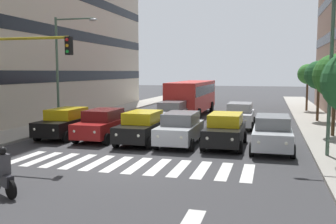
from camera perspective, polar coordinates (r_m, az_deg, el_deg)
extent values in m
plane|color=#38383A|center=(16.10, -6.14, -7.87)|extent=(180.00, 180.00, 0.00)
cube|color=black|center=(39.70, -18.85, 5.22)|extent=(11.68, 26.22, 0.90)
cube|color=black|center=(39.82, -19.02, 10.27)|extent=(11.68, 26.22, 0.90)
cube|color=black|center=(40.25, -19.20, 15.25)|extent=(11.68, 26.22, 0.90)
cube|color=silver|center=(15.08, 11.90, -8.91)|extent=(0.45, 2.80, 0.01)
cube|color=silver|center=(15.15, 8.47, -8.78)|extent=(0.45, 2.80, 0.01)
cube|color=silver|center=(15.28, 5.07, -8.61)|extent=(0.45, 2.80, 0.01)
cube|color=silver|center=(15.45, 1.75, -8.42)|extent=(0.45, 2.80, 0.01)
cube|color=silver|center=(15.68, -1.49, -8.21)|extent=(0.45, 2.80, 0.01)
cube|color=silver|center=(15.95, -4.62, -7.98)|extent=(0.45, 2.80, 0.01)
cube|color=silver|center=(16.27, -7.63, -7.73)|extent=(0.45, 2.80, 0.01)
cube|color=silver|center=(16.63, -10.52, -7.48)|extent=(0.45, 2.80, 0.01)
cube|color=silver|center=(17.03, -13.27, -7.22)|extent=(0.45, 2.80, 0.01)
cube|color=silver|center=(17.47, -15.89, -6.95)|extent=(0.45, 2.80, 0.01)
cube|color=silver|center=(17.94, -18.37, -6.69)|extent=(0.45, 2.80, 0.01)
cube|color=silver|center=(18.44, -20.72, -6.43)|extent=(0.45, 2.80, 0.01)
cube|color=#B2B7BC|center=(19.26, 15.37, -3.56)|extent=(1.80, 4.40, 0.80)
cube|color=slate|center=(19.36, 15.42, -1.42)|extent=(1.58, 2.46, 0.60)
cylinder|color=black|center=(17.94, 18.24, -5.65)|extent=(0.22, 0.64, 0.64)
cylinder|color=black|center=(17.92, 12.46, -5.50)|extent=(0.22, 0.64, 0.64)
cylinder|color=black|center=(20.79, 17.81, -4.06)|extent=(0.22, 0.64, 0.64)
cylinder|color=black|center=(20.77, 12.83, -3.92)|extent=(0.22, 0.64, 0.64)
sphere|color=white|center=(17.15, 17.33, -4.52)|extent=(0.18, 0.18, 0.18)
sphere|color=white|center=(17.14, 13.47, -4.42)|extent=(0.18, 0.18, 0.18)
cube|color=black|center=(19.79, 8.56, -3.16)|extent=(1.80, 4.40, 0.80)
cube|color=yellow|center=(19.88, 8.66, -1.08)|extent=(1.58, 2.46, 0.60)
cylinder|color=black|center=(18.35, 10.82, -5.19)|extent=(0.22, 0.64, 0.64)
cylinder|color=black|center=(18.56, 5.25, -4.98)|extent=(0.22, 0.64, 0.64)
cylinder|color=black|center=(21.20, 11.41, -3.69)|extent=(0.22, 0.64, 0.64)
cylinder|color=black|center=(21.39, 6.59, -3.52)|extent=(0.22, 0.64, 0.64)
sphere|color=white|center=(17.61, 9.63, -4.06)|extent=(0.18, 0.18, 0.18)
sphere|color=white|center=(17.75, 5.91, -3.92)|extent=(0.18, 0.18, 0.18)
cube|color=#B2B7BC|center=(20.03, 1.82, -2.98)|extent=(1.80, 4.40, 0.80)
cube|color=slate|center=(20.13, 1.96, -0.92)|extent=(1.58, 2.46, 0.60)
cylinder|color=black|center=(18.52, 3.50, -4.99)|extent=(0.22, 0.64, 0.64)
cylinder|color=black|center=(18.95, -1.86, -4.73)|extent=(0.22, 0.64, 0.64)
cylinder|color=black|center=(21.32, 5.07, -3.53)|extent=(0.22, 0.64, 0.64)
cylinder|color=black|center=(21.70, 0.38, -3.34)|extent=(0.22, 0.64, 0.64)
sphere|color=white|center=(17.83, 2.04, -3.85)|extent=(0.18, 0.18, 0.18)
sphere|color=white|center=(18.12, -1.52, -3.69)|extent=(0.18, 0.18, 0.18)
cube|color=black|center=(20.60, -3.95, -2.74)|extent=(1.80, 4.40, 0.80)
cube|color=yellow|center=(20.69, -3.78, -0.74)|extent=(1.58, 2.46, 0.60)
cylinder|color=black|center=(19.03, -2.80, -4.69)|extent=(0.22, 0.64, 0.64)
cylinder|color=black|center=(19.65, -7.81, -4.39)|extent=(0.22, 0.64, 0.64)
cylinder|color=black|center=(21.77, -0.45, -3.31)|extent=(0.22, 0.64, 0.64)
cylinder|color=black|center=(22.31, -4.91, -3.11)|extent=(0.22, 0.64, 0.64)
sphere|color=white|center=(18.40, -4.43, -3.55)|extent=(0.18, 0.18, 0.18)
sphere|color=white|center=(18.81, -7.75, -3.38)|extent=(0.18, 0.18, 0.18)
cube|color=maroon|center=(21.95, -9.83, -2.27)|extent=(1.80, 4.40, 0.80)
cube|color=maroon|center=(22.04, -9.64, -0.40)|extent=(1.58, 2.46, 0.60)
cylinder|color=black|center=(20.34, -9.23, -4.06)|extent=(0.22, 0.64, 0.64)
cylinder|color=black|center=(21.14, -13.69, -3.77)|extent=(0.22, 0.64, 0.64)
cylinder|color=black|center=(22.98, -6.25, -2.85)|extent=(0.22, 0.64, 0.64)
cylinder|color=black|center=(23.69, -10.31, -2.65)|extent=(0.22, 0.64, 0.64)
sphere|color=white|center=(19.77, -10.94, -2.97)|extent=(0.18, 0.18, 0.18)
sphere|color=white|center=(20.30, -13.87, -2.80)|extent=(0.18, 0.18, 0.18)
cube|color=black|center=(23.11, -15.17, -1.97)|extent=(1.80, 4.40, 0.80)
cube|color=yellow|center=(23.20, -14.97, -0.20)|extent=(1.58, 2.46, 0.60)
cylinder|color=black|center=(21.49, -15.02, -3.65)|extent=(0.22, 0.64, 0.64)
cylinder|color=black|center=(22.43, -19.01, -3.37)|extent=(0.22, 0.64, 0.64)
cylinder|color=black|center=(24.01, -11.54, -2.56)|extent=(0.22, 0.64, 0.64)
cylinder|color=black|center=(24.86, -15.26, -2.35)|extent=(0.22, 0.64, 0.64)
sphere|color=white|center=(20.99, -16.77, -2.60)|extent=(0.18, 0.18, 0.18)
sphere|color=white|center=(21.61, -19.37, -2.44)|extent=(0.18, 0.18, 0.18)
cube|color=#B2B7BC|center=(27.39, 0.53, -0.53)|extent=(1.80, 4.40, 0.80)
cube|color=slate|center=(27.51, 0.64, 0.96)|extent=(1.58, 2.46, 0.60)
cylinder|color=black|center=(25.82, 1.66, -1.83)|extent=(0.22, 0.64, 0.64)
cylinder|color=black|center=(26.30, -2.16, -1.69)|extent=(0.22, 0.64, 0.64)
cylinder|color=black|center=(28.63, 3.01, -1.06)|extent=(0.22, 0.64, 0.64)
cylinder|color=black|center=(29.06, -0.47, -0.94)|extent=(0.22, 0.64, 0.64)
sphere|color=white|center=(25.17, 0.57, -0.93)|extent=(0.18, 0.18, 0.18)
sphere|color=white|center=(25.48, -1.94, -0.85)|extent=(0.18, 0.18, 0.18)
cube|color=silver|center=(26.65, 10.69, -0.82)|extent=(1.80, 4.40, 0.80)
cube|color=gray|center=(26.77, 10.75, 0.72)|extent=(1.58, 2.46, 0.60)
cylinder|color=black|center=(25.21, 12.45, -2.17)|extent=(0.22, 0.64, 0.64)
cylinder|color=black|center=(25.35, 8.38, -2.04)|extent=(0.22, 0.64, 0.64)
cylinder|color=black|center=(28.08, 12.73, -1.34)|extent=(0.22, 0.64, 0.64)
cylinder|color=black|center=(28.21, 9.08, -1.23)|extent=(0.22, 0.64, 0.64)
sphere|color=white|center=(24.47, 11.64, -1.26)|extent=(0.18, 0.18, 0.18)
sphere|color=white|center=(24.56, 8.96, -1.18)|extent=(0.18, 0.18, 0.18)
cube|color=red|center=(33.74, 3.68, 2.46)|extent=(2.50, 10.50, 2.50)
cube|color=black|center=(33.71, 3.69, 3.39)|extent=(2.52, 9.87, 0.80)
cylinder|color=black|center=(30.01, 4.62, -0.39)|extent=(0.28, 1.00, 1.00)
cylinder|color=black|center=(30.56, 0.00, -0.26)|extent=(0.28, 1.00, 1.00)
cylinder|color=black|center=(36.71, 6.56, 0.77)|extent=(0.28, 1.00, 1.00)
cylinder|color=black|center=(37.16, 2.74, 0.86)|extent=(0.28, 1.00, 1.00)
cylinder|color=black|center=(12.72, -22.51, -10.70)|extent=(0.58, 0.36, 0.60)
cube|color=#232328|center=(13.14, -23.60, -9.22)|extent=(1.09, 0.71, 0.36)
cube|color=#4C4C51|center=(12.94, -23.51, -7.26)|extent=(0.41, 0.45, 0.64)
sphere|color=black|center=(12.85, -23.59, -5.35)|extent=(0.26, 0.26, 0.26)
cylinder|color=#AD991E|center=(17.96, -21.34, 10.23)|extent=(4.72, 0.12, 0.12)
cube|color=black|center=(16.66, -14.66, 9.59)|extent=(0.24, 0.28, 0.76)
sphere|color=red|center=(16.55, -14.94, 10.44)|extent=(0.14, 0.14, 0.14)
sphere|color=orange|center=(16.53, -14.92, 9.62)|extent=(0.14, 0.14, 0.14)
sphere|color=green|center=(16.52, -14.89, 8.78)|extent=(0.14, 0.14, 0.14)
cylinder|color=#4C6B56|center=(18.13, 23.26, 5.90)|extent=(0.16, 0.16, 7.64)
cylinder|color=#4C6B56|center=(26.81, -16.28, 5.70)|extent=(0.16, 0.16, 7.32)
cylinder|color=#4C6B56|center=(26.36, -13.92, 13.41)|extent=(2.71, 0.10, 0.10)
ellipsoid|color=#B7BCC1|center=(25.72, -11.20, 13.44)|extent=(0.56, 0.28, 0.20)
cylinder|color=#513823|center=(24.03, 23.60, -0.06)|extent=(0.20, 0.20, 2.73)
sphere|color=#2D6B28|center=(23.92, 23.82, 5.00)|extent=(2.53, 2.53, 2.53)
cylinder|color=#513823|center=(30.89, 21.58, 1.37)|extent=(0.20, 0.20, 2.83)
sphere|color=#235B2D|center=(30.81, 21.73, 5.20)|extent=(2.16, 2.16, 2.16)
cylinder|color=#513823|center=(38.62, 20.14, 2.36)|extent=(0.20, 0.20, 2.93)
sphere|color=#387F33|center=(38.55, 20.25, 5.38)|extent=(1.90, 1.90, 1.90)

